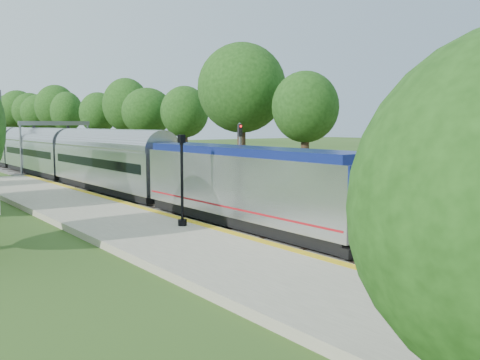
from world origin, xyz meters
TOP-DOWN VIEW (x-y plane):
  - trackbed at (2.00, 60.00)m, footprint 9.50×170.00m
  - platform at (-5.20, 16.00)m, footprint 6.40×68.00m
  - yellow_stripe at (-2.35, 16.00)m, footprint 0.55×68.00m
  - embankment at (10.35, 60.00)m, footprint 10.64×170.00m
  - signal_gantry at (2.47, 54.99)m, footprint 8.40×0.38m
  - trees_behind_platform at (-11.17, 20.67)m, footprint 7.82×53.32m
  - train at (0.00, 63.02)m, footprint 2.94×117.94m
  - lamppost_mid at (-3.84, 1.05)m, footprint 0.40×0.40m
  - lamppost_far at (-3.36, 15.18)m, footprint 0.49×0.49m
  - signal_platform at (-2.90, 1.88)m, footprint 0.31×0.25m
  - signal_farside at (6.20, 22.88)m, footprint 0.32×0.25m

SIDE VIEW (x-z plane):
  - trackbed at x=2.00m, z-range -0.07..0.21m
  - platform at x=-5.20m, z-range 0.00..0.38m
  - yellow_stripe at x=-2.35m, z-range 0.38..0.39m
  - embankment at x=10.35m, z-range -3.89..7.80m
  - lamppost_mid at x=-3.84m, z-range 0.16..4.22m
  - train at x=0.00m, z-range 0.06..4.38m
  - lamppost_far at x=-3.36m, z-range 0.12..5.03m
  - signal_platform at x=-2.90m, z-range 0.99..6.36m
  - signal_farside at x=6.20m, z-range 0.77..6.59m
  - trees_behind_platform at x=-11.17m, z-range 0.93..8.14m
  - signal_gantry at x=2.47m, z-range 1.72..7.92m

